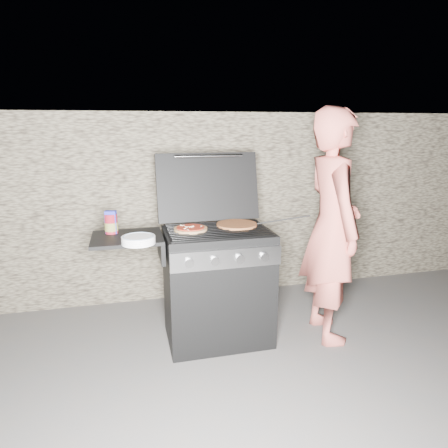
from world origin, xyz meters
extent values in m
plane|color=#57514C|center=(0.00, 0.00, 0.00)|extent=(50.00, 50.00, 0.00)
cube|color=gray|center=(0.00, 1.05, 0.90)|extent=(8.00, 0.35, 1.80)
cylinder|color=#BF703A|center=(0.17, 0.08, 0.92)|extent=(0.33, 0.33, 0.02)
cylinder|color=maroon|center=(-0.78, 0.12, 0.98)|extent=(0.12, 0.12, 0.15)
cube|color=#2127A4|center=(-0.78, 0.11, 0.99)|extent=(0.09, 0.06, 0.17)
cylinder|color=white|center=(-0.60, -0.21, 0.93)|extent=(0.29, 0.29, 0.05)
imported|color=#D05F52|center=(0.88, -0.13, 0.91)|extent=(0.50, 0.70, 1.82)
cylinder|color=black|center=(0.53, 0.00, 0.95)|extent=(0.40, 0.14, 0.08)
camera|label=1|loc=(-0.66, -2.85, 1.68)|focal=32.00mm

